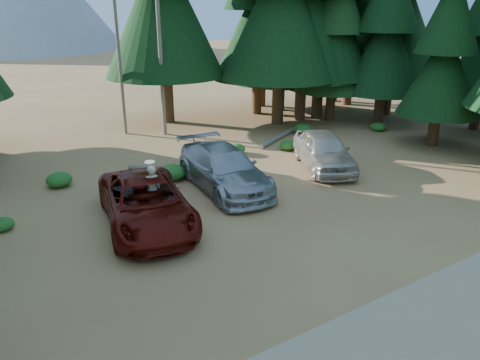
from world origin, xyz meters
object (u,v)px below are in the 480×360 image
at_px(log_right, 277,138).
at_px(log_left, 156,179).
at_px(log_mid, 160,169).
at_px(red_pickup, 146,203).
at_px(silver_minivan_right, 324,151).
at_px(frisbee_player, 152,190).
at_px(silver_minivan_center, 224,169).

bearing_deg(log_right, log_left, 167.91).
height_order(log_mid, log_right, log_right).
bearing_deg(red_pickup, silver_minivan_right, 18.81).
height_order(red_pickup, frisbee_player, frisbee_player).
height_order(red_pickup, silver_minivan_right, silver_minivan_right).
height_order(silver_minivan_right, log_mid, silver_minivan_right).
bearing_deg(silver_minivan_right, red_pickup, -147.93).
height_order(log_left, log_mid, log_left).
xyz_separation_m(frisbee_player, log_right, (10.48, 6.21, -1.08)).
distance_m(silver_minivan_center, frisbee_player, 4.12).
relative_size(silver_minivan_right, log_left, 1.12).
bearing_deg(log_left, silver_minivan_right, -13.22).
distance_m(red_pickup, silver_minivan_center, 4.56).
bearing_deg(log_left, log_right, 21.77).
distance_m(red_pickup, log_left, 4.44).
distance_m(red_pickup, frisbee_player, 0.58).
distance_m(silver_minivan_center, silver_minivan_right, 5.52).
bearing_deg(log_right, red_pickup, -177.56).
bearing_deg(silver_minivan_right, log_mid, 175.79).
bearing_deg(silver_minivan_right, log_right, 102.99).
xyz_separation_m(silver_minivan_center, frisbee_player, (-3.89, -1.32, 0.31)).
bearing_deg(silver_minivan_center, log_right, 42.32).
distance_m(silver_minivan_right, log_right, 5.38).
distance_m(silver_minivan_right, log_left, 8.23).
relative_size(red_pickup, log_right, 1.48).
bearing_deg(silver_minivan_right, log_left, -174.00).
bearing_deg(log_right, silver_minivan_right, -130.08).
xyz_separation_m(log_mid, log_right, (8.11, 1.35, 0.01)).
relative_size(log_mid, log_right, 0.75).
bearing_deg(frisbee_player, red_pickup, 43.11).
height_order(frisbee_player, log_mid, frisbee_player).
relative_size(silver_minivan_center, silver_minivan_right, 1.18).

